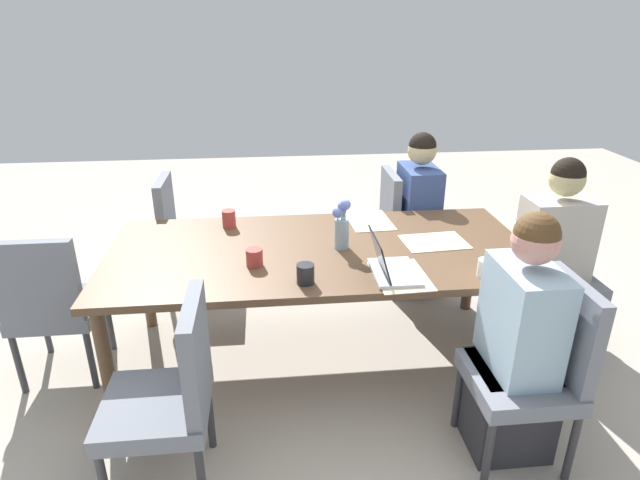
{
  "coord_description": "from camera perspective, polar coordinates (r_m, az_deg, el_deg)",
  "views": [
    {
      "loc": [
        0.28,
        2.67,
        1.92
      ],
      "look_at": [
        0.0,
        0.0,
        0.77
      ],
      "focal_mm": 29.48,
      "sensor_mm": 36.0,
      "label": 1
    }
  ],
  "objects": [
    {
      "name": "person_near_left_mid",
      "position": [
        3.89,
        10.43,
        1.73
      ],
      "size": [
        0.36,
        0.4,
        1.19
      ],
      "color": "#2D2D33",
      "rests_on": "ground_plane"
    },
    {
      "name": "chair_near_left_mid",
      "position": [
        3.93,
        9.12,
        1.64
      ],
      "size": [
        0.44,
        0.44,
        0.9
      ],
      "color": "slate",
      "rests_on": "ground_plane"
    },
    {
      "name": "coffee_mug_centre_left",
      "position": [
        2.74,
        17.58,
        -2.92
      ],
      "size": [
        0.09,
        0.09,
        0.09
      ],
      "primitive_type": "cylinder",
      "color": "white",
      "rests_on": "dining_table"
    },
    {
      "name": "coffee_mug_near_left",
      "position": [
        2.74,
        -7.13,
        -1.89
      ],
      "size": [
        0.09,
        0.09,
        0.09
      ],
      "primitive_type": "cylinder",
      "color": "#AD3D38",
      "rests_on": "dining_table"
    },
    {
      "name": "laptop_far_left_far",
      "position": [
        2.65,
        7.6,
        -2.87
      ],
      "size": [
        0.22,
        0.32,
        0.21
      ],
      "color": "silver",
      "rests_on": "dining_table"
    },
    {
      "name": "placemat_far_left_far",
      "position": [
        2.66,
        8.71,
        -3.87
      ],
      "size": [
        0.28,
        0.37,
        0.0
      ],
      "primitive_type": "cube",
      "rotation": [
        0.0,
        0.0,
        -1.52
      ],
      "color": "beige",
      "rests_on": "dining_table"
    },
    {
      "name": "placemat_head_left_left_near",
      "position": [
        3.09,
        12.3,
        -0.19
      ],
      "size": [
        0.38,
        0.29,
        0.0
      ],
      "primitive_type": "cube",
      "rotation": [
        0.0,
        0.0,
        0.08
      ],
      "color": "beige",
      "rests_on": "dining_table"
    },
    {
      "name": "ground_plane",
      "position": [
        3.3,
        -0.0,
        -12.44
      ],
      "size": [
        10.0,
        10.0,
        0.0
      ],
      "primitive_type": "plane",
      "color": "#B2A899"
    },
    {
      "name": "placemat_near_left_mid",
      "position": [
        3.34,
        5.39,
        2.08
      ],
      "size": [
        0.28,
        0.38,
        0.0
      ],
      "primitive_type": "cube",
      "rotation": [
        0.0,
        0.0,
        1.63
      ],
      "color": "beige",
      "rests_on": "dining_table"
    },
    {
      "name": "coffee_mug_near_right",
      "position": [
        2.55,
        -1.59,
        -3.69
      ],
      "size": [
        0.09,
        0.09,
        0.1
      ],
      "primitive_type": "cylinder",
      "color": "#232328",
      "rests_on": "dining_table"
    },
    {
      "name": "chair_head_right_right_far",
      "position": [
        3.21,
        -27.14,
        -5.92
      ],
      "size": [
        0.44,
        0.44,
        0.9
      ],
      "color": "slate",
      "rests_on": "ground_plane"
    },
    {
      "name": "dining_table",
      "position": [
        2.97,
        -0.0,
        -1.98
      ],
      "size": [
        2.35,
        1.1,
        0.72
      ],
      "color": "brown",
      "rests_on": "ground_plane"
    },
    {
      "name": "flower_vase",
      "position": [
        2.89,
        2.39,
        1.87
      ],
      "size": [
        0.1,
        0.08,
        0.29
      ],
      "color": "#8EA8B7",
      "rests_on": "dining_table"
    },
    {
      "name": "person_far_left_far",
      "position": [
        2.58,
        20.53,
        -11.27
      ],
      "size": [
        0.36,
        0.4,
        1.19
      ],
      "color": "#2D2D33",
      "rests_on": "ground_plane"
    },
    {
      "name": "chair_near_right_mid",
      "position": [
        3.86,
        -14.48,
        0.77
      ],
      "size": [
        0.44,
        0.44,
        0.9
      ],
      "color": "slate",
      "rests_on": "ground_plane"
    },
    {
      "name": "person_head_left_left_near",
      "position": [
        3.49,
        23.75,
        -2.54
      ],
      "size": [
        0.4,
        0.36,
        1.19
      ],
      "color": "#2D2D33",
      "rests_on": "ground_plane"
    },
    {
      "name": "chair_far_left_far",
      "position": [
        2.58,
        22.53,
        -12.28
      ],
      "size": [
        0.44,
        0.44,
        0.9
      ],
      "color": "slate",
      "rests_on": "ground_plane"
    },
    {
      "name": "chair_head_left_left_near",
      "position": [
        3.58,
        23.97,
        -2.37
      ],
      "size": [
        0.44,
        0.44,
        0.9
      ],
      "color": "slate",
      "rests_on": "ground_plane"
    },
    {
      "name": "chair_far_right_near",
      "position": [
        2.34,
        -15.83,
        -15.37
      ],
      "size": [
        0.44,
        0.44,
        0.9
      ],
      "color": "slate",
      "rests_on": "ground_plane"
    },
    {
      "name": "coffee_mug_centre_right",
      "position": [
        3.27,
        -9.86,
        2.29
      ],
      "size": [
        0.08,
        0.08,
        0.11
      ],
      "primitive_type": "cylinder",
      "color": "#AD3D38",
      "rests_on": "dining_table"
    }
  ]
}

